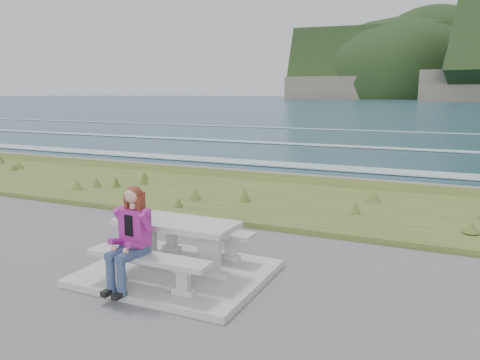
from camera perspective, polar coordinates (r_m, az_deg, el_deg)
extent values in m
cube|color=#999A95|center=(7.09, -7.66, -11.15)|extent=(2.60, 2.10, 0.10)
cube|color=#999A95|center=(7.35, -11.29, -9.73)|extent=(0.62, 0.12, 0.08)
cube|color=#999A95|center=(7.25, -11.37, -7.55)|extent=(0.34, 0.09, 0.51)
cube|color=#999A95|center=(7.17, -11.46, -5.30)|extent=(0.62, 0.12, 0.08)
cube|color=#999A95|center=(6.80, -3.75, -11.23)|extent=(0.62, 0.12, 0.08)
cube|color=#999A95|center=(6.70, -3.78, -8.89)|extent=(0.34, 0.09, 0.51)
cube|color=#999A95|center=(6.61, -3.82, -6.47)|extent=(0.62, 0.12, 0.08)
cube|color=#999A95|center=(6.85, -7.81, -5.24)|extent=(1.80, 0.75, 0.08)
cube|color=#999A95|center=(6.84, -14.79, -11.46)|extent=(0.30, 0.12, 0.08)
cube|color=#999A95|center=(6.78, -14.85, -10.29)|extent=(0.17, 0.09, 0.22)
cube|color=#999A95|center=(6.73, -14.91, -9.09)|extent=(0.30, 0.12, 0.08)
cube|color=#999A95|center=(6.25, -6.90, -13.34)|extent=(0.30, 0.12, 0.08)
cube|color=#999A95|center=(6.19, -6.93, -12.07)|extent=(0.17, 0.09, 0.22)
cube|color=#999A95|center=(6.13, -6.96, -10.77)|extent=(0.30, 0.12, 0.08)
cube|color=#999A95|center=(6.39, -11.16, -9.28)|extent=(1.80, 0.35, 0.07)
cube|color=#999A95|center=(7.89, -8.28, -8.21)|extent=(0.30, 0.12, 0.08)
cube|color=#999A95|center=(7.85, -8.31, -7.17)|extent=(0.17, 0.09, 0.22)
cube|color=#999A95|center=(7.80, -8.34, -6.12)|extent=(0.30, 0.12, 0.08)
cube|color=#999A95|center=(7.39, -1.13, -9.42)|extent=(0.30, 0.12, 0.08)
cube|color=#999A95|center=(7.34, -1.14, -8.32)|extent=(0.17, 0.09, 0.22)
cube|color=#999A95|center=(7.29, -1.14, -7.21)|extent=(0.30, 0.12, 0.08)
cube|color=#999A95|center=(7.51, -4.87, -6.11)|extent=(1.80, 0.35, 0.07)
cube|color=#375821|center=(11.45, 5.85, -2.97)|extent=(160.00, 4.50, 0.22)
cube|color=#6F6353|center=(14.16, 9.67, -0.46)|extent=(160.00, 0.80, 2.20)
plane|color=#1D4152|center=(435.58, 24.59, 8.98)|extent=(1600.00, 1600.00, 0.00)
cube|color=silver|center=(20.35, 14.04, -2.29)|extent=(220.00, 3.00, 0.06)
cube|color=silver|center=(28.12, 17.13, 1.04)|extent=(220.00, 2.00, 0.06)
cube|color=silver|center=(39.95, 19.49, 3.58)|extent=(220.00, 1.40, 0.06)
cube|color=silver|center=(57.82, 21.22, 5.43)|extent=(220.00, 1.00, 0.06)
cube|color=#6F6353|center=(447.69, 19.50, 10.50)|extent=(201.55, 149.04, 18.00)
ellipsoid|color=black|center=(447.73, 19.52, 10.88)|extent=(211.86, 162.91, 115.30)
cube|color=navy|center=(6.42, -13.84, -10.59)|extent=(0.41, 0.69, 0.56)
cube|color=#96207D|center=(6.40, -12.68, -5.60)|extent=(0.41, 0.26, 0.50)
sphere|color=tan|center=(6.29, -12.95, -1.84)|extent=(0.21, 0.21, 0.21)
sphere|color=#5E2515|center=(6.30, -12.82, -1.72)|extent=(0.23, 0.23, 0.23)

